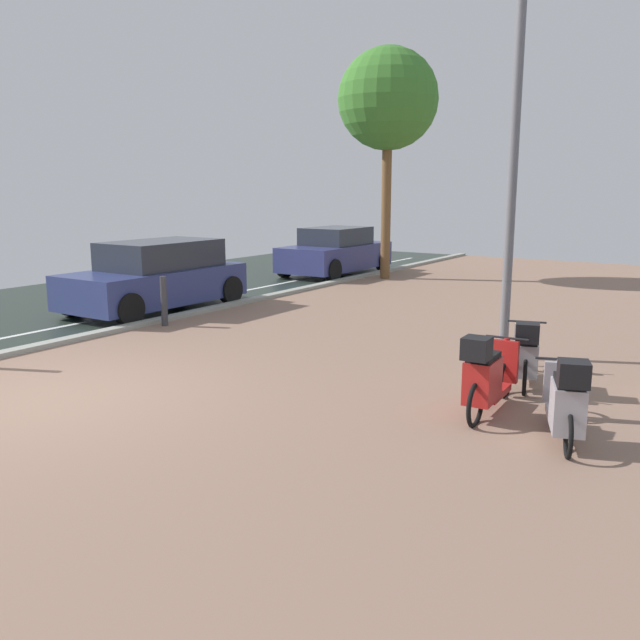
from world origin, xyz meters
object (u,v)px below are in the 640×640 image
object	(u,v)px
parked_car_near	(157,277)
parked_car_far	(336,252)
bollard_far	(164,301)
scooter_near	(526,354)
scooter_far	(566,401)
street_tree	(388,100)
scooter_extra	(487,377)
lamp_post	(515,131)

from	to	relation	value
parked_car_near	parked_car_far	distance (m)	7.19
parked_car_far	bollard_far	xyz separation A→B (m)	(1.42, -8.37, -0.19)
scooter_near	bollard_far	world-z (taller)	bollard_far
scooter_far	parked_car_far	size ratio (longest dim) A/B	0.41
parked_car_far	street_tree	distance (m)	4.58
parked_car_near	parked_car_far	size ratio (longest dim) A/B	1.00
bollard_far	scooter_extra	bearing A→B (deg)	-13.36
scooter_near	scooter_far	distance (m)	2.02
scooter_near	parked_car_far	xyz separation A→B (m)	(-8.24, 8.57, 0.23)
scooter_far	parked_car_near	xyz separation A→B (m)	(-9.18, 3.17, 0.26)
parked_car_far	street_tree	bearing A→B (deg)	-1.96
parked_car_far	lamp_post	distance (m)	10.82
scooter_near	bollard_far	bearing A→B (deg)	178.30
parked_car_near	lamp_post	bearing A→B (deg)	-0.63
scooter_extra	parked_car_near	distance (m)	8.69
scooter_far	parked_car_near	bearing A→B (deg)	160.93
scooter_near	scooter_far	world-z (taller)	scooter_far
street_tree	parked_car_far	bearing A→B (deg)	178.04
scooter_far	parked_car_far	bearing A→B (deg)	131.51
scooter_near	parked_car_near	world-z (taller)	parked_car_near
scooter_far	bollard_far	bearing A→B (deg)	165.57
scooter_extra	lamp_post	size ratio (longest dim) A/B	0.29
parked_car_far	street_tree	size ratio (longest dim) A/B	0.62
lamp_post	bollard_far	size ratio (longest dim) A/B	6.51
parked_car_far	bollard_far	distance (m)	8.49
scooter_near	street_tree	xyz separation A→B (m)	(-6.54, 8.52, 4.48)
parked_car_near	parked_car_far	bearing A→B (deg)	89.94
scooter_near	lamp_post	bearing A→B (deg)	118.65
scooter_near	parked_car_far	world-z (taller)	parked_car_far
bollard_far	parked_car_near	bearing A→B (deg)	140.45
scooter_far	parked_car_far	xyz separation A→B (m)	(-9.18, 10.37, 0.22)
scooter_far	parked_car_near	world-z (taller)	parked_car_near
scooter_extra	bollard_far	world-z (taller)	scooter_extra
parked_car_near	bollard_far	bearing A→B (deg)	-39.55
parked_car_near	street_tree	world-z (taller)	street_tree
street_tree	bollard_far	xyz separation A→B (m)	(-0.29, -8.31, -4.44)
scooter_far	street_tree	distance (m)	13.49
lamp_post	bollard_far	distance (m)	6.85
parked_car_near	street_tree	xyz separation A→B (m)	(1.71, 7.14, 4.21)
parked_car_near	lamp_post	size ratio (longest dim) A/B	0.65
bollard_far	street_tree	bearing A→B (deg)	88.03
parked_car_far	scooter_near	bearing A→B (deg)	-46.12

